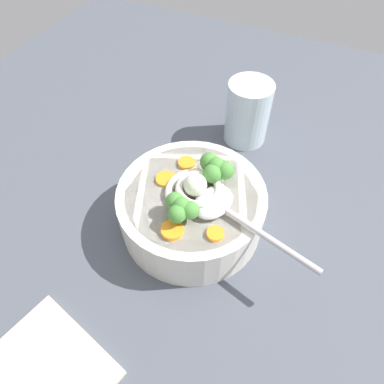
% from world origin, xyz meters
% --- Properties ---
extents(table_slab, '(1.24, 1.24, 0.03)m').
position_xyz_m(table_slab, '(0.00, 0.00, 0.01)').
color(table_slab, '#474C56').
rests_on(table_slab, ground).
extents(soup_bowl, '(0.20, 0.20, 0.07)m').
position_xyz_m(soup_bowl, '(-0.03, 0.00, 0.06)').
color(soup_bowl, silver).
rests_on(soup_bowl, table_slab).
extents(noodle_pile, '(0.09, 0.09, 0.03)m').
position_xyz_m(noodle_pile, '(-0.02, -0.00, 0.11)').
color(noodle_pile, silver).
rests_on(noodle_pile, soup_bowl).
extents(soup_spoon, '(0.17, 0.08, 0.02)m').
position_xyz_m(soup_spoon, '(0.02, -0.01, 0.10)').
color(soup_spoon, '#B7B7BC').
rests_on(soup_spoon, soup_bowl).
extents(broccoli_floret_far, '(0.05, 0.04, 0.04)m').
position_xyz_m(broccoli_floret_far, '(-0.01, 0.03, 0.12)').
color(broccoli_floret_far, '#7A9E60').
rests_on(broccoli_floret_far, soup_bowl).
extents(broccoli_floret_center, '(0.04, 0.04, 0.04)m').
position_xyz_m(broccoli_floret_center, '(-0.02, -0.04, 0.12)').
color(broccoli_floret_center, '#7A9E60').
rests_on(broccoli_floret_center, soup_bowl).
extents(carrot_slice_extra_b, '(0.02, 0.02, 0.01)m').
position_xyz_m(carrot_slice_extra_b, '(0.03, -0.05, 0.10)').
color(carrot_slice_extra_b, orange).
rests_on(carrot_slice_extra_b, soup_bowl).
extents(carrot_slice_right, '(0.03, 0.03, 0.00)m').
position_xyz_m(carrot_slice_right, '(-0.07, 0.01, 0.10)').
color(carrot_slice_right, orange).
rests_on(carrot_slice_right, soup_bowl).
extents(carrot_slice_front, '(0.03, 0.03, 0.01)m').
position_xyz_m(carrot_slice_front, '(-0.02, -0.06, 0.10)').
color(carrot_slice_front, orange).
rests_on(carrot_slice_front, soup_bowl).
extents(carrot_slice_left, '(0.02, 0.02, 0.00)m').
position_xyz_m(carrot_slice_left, '(-0.05, 0.04, 0.10)').
color(carrot_slice_left, orange).
rests_on(carrot_slice_left, soup_bowl).
extents(drinking_glass, '(0.07, 0.07, 0.11)m').
position_xyz_m(drinking_glass, '(-0.02, 0.21, 0.08)').
color(drinking_glass, silver).
rests_on(drinking_glass, table_slab).
extents(folded_napkin, '(0.16, 0.14, 0.01)m').
position_xyz_m(folded_napkin, '(-0.09, -0.25, 0.03)').
color(folded_napkin, beige).
rests_on(folded_napkin, table_slab).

